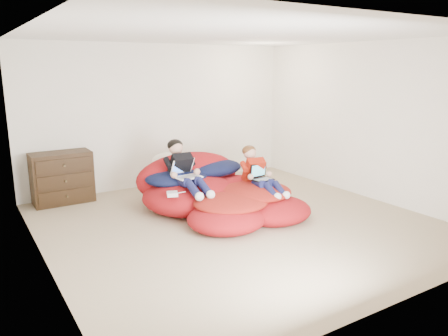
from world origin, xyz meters
TOP-DOWN VIEW (x-y plane):
  - room_shell at (0.00, 0.00)m, footprint 5.10×5.10m
  - dresser at (-1.84, 2.26)m, footprint 0.91×0.52m
  - beanbag_pile at (0.03, 0.69)m, footprint 2.10×2.30m
  - cream_pillow at (-0.38, 1.56)m, footprint 0.48×0.30m
  - older_boy at (-0.43, 0.79)m, footprint 0.32×1.07m
  - younger_boy at (0.55, 0.32)m, footprint 0.34×0.96m
  - laptop_white at (-0.43, 0.74)m, footprint 0.38×0.39m
  - laptop_black at (0.55, 0.25)m, footprint 0.32×0.27m
  - power_adapter at (-0.77, 0.48)m, footprint 0.18×0.18m

SIDE VIEW (x-z plane):
  - room_shell at x=0.00m, z-range -1.17..1.60m
  - beanbag_pile at x=0.03m, z-range -0.15..0.69m
  - dresser at x=-1.84m, z-range 0.00..0.81m
  - power_adapter at x=-0.77m, z-range 0.39..0.45m
  - laptop_black at x=0.55m, z-range 0.44..0.67m
  - younger_boy at x=0.55m, z-range 0.29..0.93m
  - cream_pillow at x=-0.38m, z-range 0.47..0.77m
  - laptop_white at x=-0.43m, z-range 0.51..0.75m
  - older_boy at x=-0.43m, z-range 0.33..1.03m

